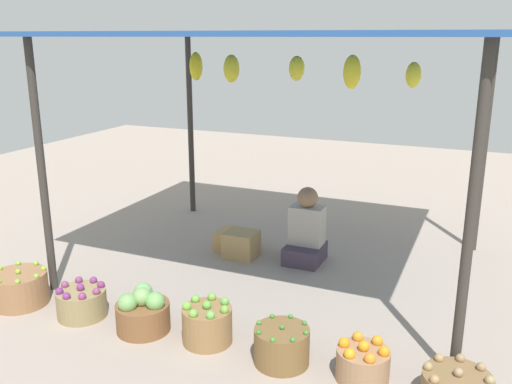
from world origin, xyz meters
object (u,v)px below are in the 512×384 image
Objects in this scene: basket_green_apples at (207,324)px; basket_oranges at (363,363)px; wooden_crate_near_vendor at (237,240)px; vendor_person at (306,233)px; basket_purple_onions at (82,302)px; basket_cabbages at (143,312)px; basket_green_chilies at (282,346)px; wooden_crate_stacked_rear at (241,244)px; basket_limes at (20,288)px.

basket_oranges is (1.19, -0.01, -0.03)m from basket_green_apples.
basket_green_apples is 0.91× the size of wooden_crate_near_vendor.
basket_green_apples is 1.89m from wooden_crate_near_vendor.
vendor_person is 0.81m from wooden_crate_near_vendor.
vendor_person reaches higher than basket_oranges.
basket_purple_onions is 0.96× the size of basket_cabbages.
basket_green_apples is (1.14, 0.06, 0.02)m from basket_purple_onions.
basket_green_chilies reaches higher than basket_oranges.
wooden_crate_stacked_rear is (0.67, 1.69, 0.01)m from basket_purple_onions.
wooden_crate_near_vendor is 1.28× the size of wooden_crate_stacked_rear.
wooden_crate_stacked_rear is at bearing -52.25° from wooden_crate_near_vendor.
basket_green_apples reaches higher than basket_green_chilies.
basket_green_apples is at bearing 2.77° from basket_purple_onions.
wooden_crate_near_vendor is (-0.60, 1.80, -0.05)m from basket_green_apples.
basket_green_chilies is at bearing 0.48° from basket_cabbages.
basket_green_apples is 1.05× the size of basket_oranges.
basket_cabbages is 1.12× the size of basket_green_apples.
basket_green_apples reaches higher than wooden_crate_near_vendor.
basket_cabbages reaches higher than basket_oranges.
basket_limes is at bearing -176.76° from basket_purple_onions.
wooden_crate_stacked_rear is at bearing 52.78° from basket_limes.
vendor_person is 2.06× the size of basket_green_apples.
basket_green_apples is at bearing 176.50° from basket_green_chilies.
basket_green_chilies is (0.43, -1.83, -0.16)m from vendor_person.
basket_purple_onions is 1.93m from wooden_crate_near_vendor.
basket_cabbages reaches higher than basket_green_chilies.
basket_limes is 1.10× the size of basket_cabbages.
wooden_crate_near_vendor is (-0.78, -0.00, -0.20)m from vendor_person.
basket_oranges reaches higher than wooden_crate_near_vendor.
basket_green_apples is at bearing -73.82° from wooden_crate_stacked_rear.
vendor_person reaches higher than basket_green_apples.
basket_purple_onions is (0.64, 0.04, -0.02)m from basket_limes.
basket_cabbages is at bearing -111.56° from vendor_person.
wooden_crate_stacked_rear is (-0.47, 1.63, -0.01)m from basket_green_apples.
basket_green_chilies is 1.99m from wooden_crate_stacked_rear.
basket_purple_onions is at bearing -179.43° from basket_green_chilies.
basket_green_chilies reaches higher than basket_purple_onions.
basket_limes reaches higher than basket_purple_onions.
vendor_person is 1.99m from basket_cabbages.
basket_limes is 1.78m from basket_green_apples.
vendor_person is 2.07m from basket_oranges.
wooden_crate_stacked_rear is (-1.66, 1.64, 0.01)m from basket_oranges.
wooden_crate_stacked_rear reaches higher than wooden_crate_near_vendor.
basket_oranges is at bearing -0.31° from basket_green_apples.
basket_limes reaches higher than wooden_crate_near_vendor.
vendor_person is 1.81m from basket_green_apples.
basket_oranges is 1.11× the size of wooden_crate_stacked_rear.
basket_purple_onions is (-1.33, -1.85, -0.17)m from vendor_person.
vendor_person is at bearing 0.01° from wooden_crate_near_vendor.
basket_oranges is at bearing -44.58° from wooden_crate_stacked_rear.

